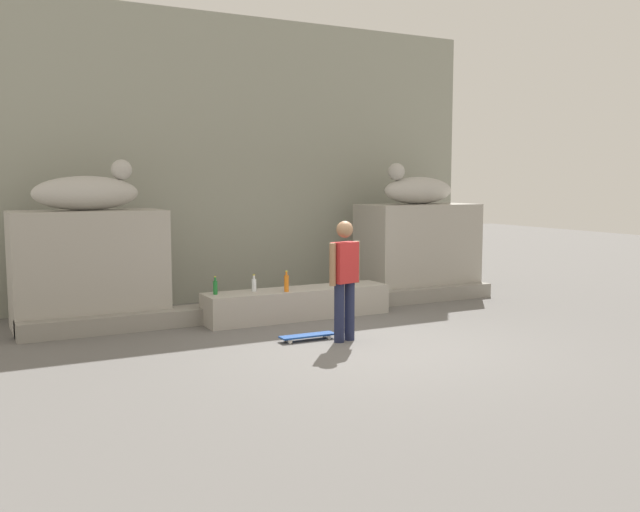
# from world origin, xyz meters

# --- Properties ---
(ground_plane) EXTENTS (40.00, 40.00, 0.00)m
(ground_plane) POSITION_xyz_m (0.00, 0.00, 0.00)
(ground_plane) COLOR #605E5B
(facade_wall) EXTENTS (9.60, 0.60, 5.21)m
(facade_wall) POSITION_xyz_m (0.00, 4.53, 2.60)
(facade_wall) COLOR gray
(facade_wall) RESTS_ON ground_plane
(pedestal_left) EXTENTS (2.24, 1.14, 1.77)m
(pedestal_left) POSITION_xyz_m (-3.06, 3.02, 0.88)
(pedestal_left) COLOR #A39E93
(pedestal_left) RESTS_ON ground_plane
(pedestal_right) EXTENTS (2.24, 1.14, 1.77)m
(pedestal_right) POSITION_xyz_m (3.06, 3.02, 0.88)
(pedestal_right) COLOR #A39E93
(pedestal_right) RESTS_ON ground_plane
(statue_reclining_left) EXTENTS (1.66, 0.76, 0.78)m
(statue_reclining_left) POSITION_xyz_m (-3.03, 3.03, 2.05)
(statue_reclining_left) COLOR #B2AEA7
(statue_reclining_left) RESTS_ON pedestal_left
(statue_reclining_right) EXTENTS (1.64, 0.70, 0.78)m
(statue_reclining_right) POSITION_xyz_m (3.03, 3.02, 2.05)
(statue_reclining_right) COLOR #B2AEA7
(statue_reclining_right) RESTS_ON pedestal_right
(ledge_block) EXTENTS (3.09, 0.65, 0.48)m
(ledge_block) POSITION_xyz_m (0.00, 2.05, 0.24)
(ledge_block) COLOR #A39E93
(ledge_block) RESTS_ON ground_plane
(skater) EXTENTS (0.53, 0.28, 1.67)m
(skater) POSITION_xyz_m (-0.14, 0.28, 0.92)
(skater) COLOR #1E233F
(skater) RESTS_ON ground_plane
(skateboard) EXTENTS (0.80, 0.21, 0.08)m
(skateboard) POSITION_xyz_m (-0.58, 0.56, 0.06)
(skateboard) COLOR navy
(skateboard) RESTS_ON ground_plane
(bottle_clear) EXTENTS (0.07, 0.07, 0.27)m
(bottle_clear) POSITION_xyz_m (-0.72, 2.13, 0.59)
(bottle_clear) COLOR silver
(bottle_clear) RESTS_ON ledge_block
(bottle_green) EXTENTS (0.07, 0.07, 0.28)m
(bottle_green) POSITION_xyz_m (-1.36, 2.12, 0.60)
(bottle_green) COLOR #1E722D
(bottle_green) RESTS_ON ledge_block
(bottle_orange) EXTENTS (0.07, 0.07, 0.33)m
(bottle_orange) POSITION_xyz_m (-0.29, 1.86, 0.62)
(bottle_orange) COLOR orange
(bottle_orange) RESTS_ON ledge_block
(stair_step) EXTENTS (8.36, 0.50, 0.26)m
(stair_step) POSITION_xyz_m (0.00, 2.43, 0.13)
(stair_step) COLOR gray
(stair_step) RESTS_ON ground_plane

